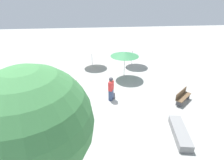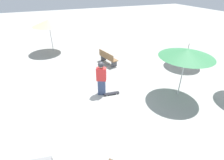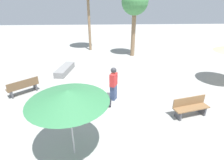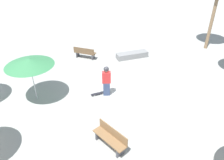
# 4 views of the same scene
# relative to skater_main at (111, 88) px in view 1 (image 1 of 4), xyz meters

# --- Properties ---
(ground_plane) EXTENTS (60.00, 60.00, 0.00)m
(ground_plane) POSITION_rel_skater_main_xyz_m (0.26, -0.69, -0.93)
(ground_plane) COLOR #9E9E99
(skater_main) EXTENTS (0.43, 0.52, 1.73)m
(skater_main) POSITION_rel_skater_main_xyz_m (0.00, 0.00, 0.00)
(skater_main) COLOR #38476B
(skater_main) RESTS_ON ground_plane
(skateboard) EXTENTS (0.28, 0.82, 0.07)m
(skateboard) POSITION_rel_skater_main_xyz_m (0.23, 0.41, -0.87)
(skateboard) COLOR black
(skateboard) RESTS_ON ground_plane
(concrete_ledge) EXTENTS (1.05, 2.40, 0.41)m
(concrete_ledge) POSITION_rel_skater_main_xyz_m (3.20, -3.85, -0.73)
(concrete_ledge) COLOR gray
(concrete_ledge) RESTS_ON ground_plane
(bench_near) EXTENTS (1.50, 1.38, 0.85)m
(bench_near) POSITION_rel_skater_main_xyz_m (4.81, -0.81, -0.51)
(bench_near) COLOR #47474C
(bench_near) RESTS_ON ground_plane
(bench_far) EXTENTS (1.66, 0.80, 0.85)m
(bench_far) POSITION_rel_skater_main_xyz_m (-3.26, 1.58, -0.51)
(bench_far) COLOR #47474C
(bench_far) RESTS_ON ground_plane
(shade_umbrella_white) EXTENTS (2.26, 2.26, 2.40)m
(shade_umbrella_white) POSITION_rel_skater_main_xyz_m (2.81, 6.28, 1.24)
(shade_umbrella_white) COLOR #B7B7BC
(shade_umbrella_white) RESTS_ON ground_plane
(shade_umbrella_cream) EXTENTS (2.26, 2.26, 2.21)m
(shade_umbrella_cream) POSITION_rel_skater_main_xyz_m (-1.25, 6.39, 1.05)
(shade_umbrella_cream) COLOR #B7B7BC
(shade_umbrella_cream) RESTS_ON ground_plane
(shade_umbrella_green) EXTENTS (2.39, 2.39, 2.37)m
(shade_umbrella_green) POSITION_rel_skater_main_xyz_m (1.51, 3.43, 1.25)
(shade_umbrella_green) COLOR #B7B7BC
(shade_umbrella_green) RESTS_ON ground_plane
(palm_tree_center_left) EXTENTS (2.20, 2.20, 5.68)m
(palm_tree_center_left) POSITION_rel_skater_main_xyz_m (-2.21, -7.74, 3.53)
(palm_tree_center_left) COLOR #896B4C
(palm_tree_center_left) RESTS_ON ground_plane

